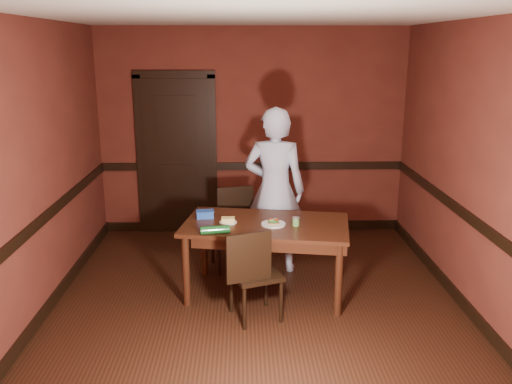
{
  "coord_description": "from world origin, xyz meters",
  "views": [
    {
      "loc": [
        -0.13,
        -4.83,
        2.45
      ],
      "look_at": [
        0.0,
        0.35,
        1.05
      ],
      "focal_mm": 38.0,
      "sensor_mm": 36.0,
      "label": 1
    }
  ],
  "objects_px": {
    "sauce_jar": "(296,221)",
    "food_tub": "(205,214)",
    "dining_table": "(266,258)",
    "cheese_saucer": "(228,221)",
    "sandwich_plate": "(273,223)",
    "chair_near": "(256,273)",
    "chair_far": "(231,230)",
    "person": "(275,190)"
  },
  "relations": [
    {
      "from": "cheese_saucer",
      "to": "dining_table",
      "type": "bearing_deg",
      "value": -2.16
    },
    {
      "from": "chair_near",
      "to": "sauce_jar",
      "type": "xyz_separation_m",
      "value": [
        0.4,
        0.41,
        0.35
      ]
    },
    {
      "from": "sauce_jar",
      "to": "person",
      "type": "bearing_deg",
      "value": 102.45
    },
    {
      "from": "chair_far",
      "to": "sandwich_plate",
      "type": "xyz_separation_m",
      "value": [
        0.43,
        -0.75,
        0.32
      ]
    },
    {
      "from": "dining_table",
      "to": "sandwich_plate",
      "type": "xyz_separation_m",
      "value": [
        0.07,
        -0.06,
        0.4
      ]
    },
    {
      "from": "chair_near",
      "to": "sandwich_plate",
      "type": "bearing_deg",
      "value": -132.81
    },
    {
      "from": "dining_table",
      "to": "sauce_jar",
      "type": "distance_m",
      "value": 0.52
    },
    {
      "from": "sauce_jar",
      "to": "food_tub",
      "type": "distance_m",
      "value": 0.94
    },
    {
      "from": "chair_far",
      "to": "sandwich_plate",
      "type": "height_order",
      "value": "chair_far"
    },
    {
      "from": "dining_table",
      "to": "chair_far",
      "type": "bearing_deg",
      "value": 127.34
    },
    {
      "from": "chair_near",
      "to": "sandwich_plate",
      "type": "distance_m",
      "value": 0.58
    },
    {
      "from": "person",
      "to": "food_tub",
      "type": "bearing_deg",
      "value": 42.66
    },
    {
      "from": "sandwich_plate",
      "to": "dining_table",
      "type": "bearing_deg",
      "value": 137.31
    },
    {
      "from": "sandwich_plate",
      "to": "sauce_jar",
      "type": "distance_m",
      "value": 0.22
    },
    {
      "from": "dining_table",
      "to": "chair_far",
      "type": "xyz_separation_m",
      "value": [
        -0.36,
        0.68,
        0.07
      ]
    },
    {
      "from": "chair_far",
      "to": "food_tub",
      "type": "height_order",
      "value": "chair_far"
    },
    {
      "from": "chair_far",
      "to": "cheese_saucer",
      "type": "height_order",
      "value": "chair_far"
    },
    {
      "from": "person",
      "to": "chair_far",
      "type": "bearing_deg",
      "value": 6.49
    },
    {
      "from": "chair_near",
      "to": "person",
      "type": "distance_m",
      "value": 1.27
    },
    {
      "from": "sauce_jar",
      "to": "food_tub",
      "type": "xyz_separation_m",
      "value": [
        -0.9,
        0.27,
        -0.0
      ]
    },
    {
      "from": "person",
      "to": "cheese_saucer",
      "type": "bearing_deg",
      "value": 62.19
    },
    {
      "from": "chair_near",
      "to": "food_tub",
      "type": "height_order",
      "value": "chair_near"
    },
    {
      "from": "chair_far",
      "to": "food_tub",
      "type": "relative_size",
      "value": 4.76
    },
    {
      "from": "dining_table",
      "to": "sauce_jar",
      "type": "xyz_separation_m",
      "value": [
        0.29,
        -0.09,
        0.42
      ]
    },
    {
      "from": "person",
      "to": "cheese_saucer",
      "type": "relative_size",
      "value": 10.57
    },
    {
      "from": "dining_table",
      "to": "cheese_saucer",
      "type": "distance_m",
      "value": 0.55
    },
    {
      "from": "cheese_saucer",
      "to": "person",
      "type": "bearing_deg",
      "value": 52.05
    },
    {
      "from": "chair_far",
      "to": "person",
      "type": "relative_size",
      "value": 0.49
    },
    {
      "from": "chair_far",
      "to": "chair_near",
      "type": "height_order",
      "value": "chair_far"
    },
    {
      "from": "sauce_jar",
      "to": "food_tub",
      "type": "relative_size",
      "value": 0.44
    },
    {
      "from": "dining_table",
      "to": "sandwich_plate",
      "type": "bearing_deg",
      "value": -33.17
    },
    {
      "from": "person",
      "to": "food_tub",
      "type": "distance_m",
      "value": 0.88
    },
    {
      "from": "dining_table",
      "to": "food_tub",
      "type": "relative_size",
      "value": 8.51
    },
    {
      "from": "sauce_jar",
      "to": "dining_table",
      "type": "bearing_deg",
      "value": 162.42
    },
    {
      "from": "dining_table",
      "to": "chair_far",
      "type": "relative_size",
      "value": 1.79
    },
    {
      "from": "chair_near",
      "to": "sandwich_plate",
      "type": "xyz_separation_m",
      "value": [
        0.18,
        0.44,
        0.33
      ]
    },
    {
      "from": "sandwich_plate",
      "to": "food_tub",
      "type": "height_order",
      "value": "food_tub"
    },
    {
      "from": "dining_table",
      "to": "cheese_saucer",
      "type": "height_order",
      "value": "cheese_saucer"
    },
    {
      "from": "dining_table",
      "to": "person",
      "type": "xyz_separation_m",
      "value": [
        0.12,
        0.65,
        0.54
      ]
    },
    {
      "from": "chair_near",
      "to": "sandwich_plate",
      "type": "height_order",
      "value": "chair_near"
    },
    {
      "from": "person",
      "to": "sandwich_plate",
      "type": "xyz_separation_m",
      "value": [
        -0.05,
        -0.72,
        -0.14
      ]
    },
    {
      "from": "sandwich_plate",
      "to": "sauce_jar",
      "type": "relative_size",
      "value": 2.84
    }
  ]
}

